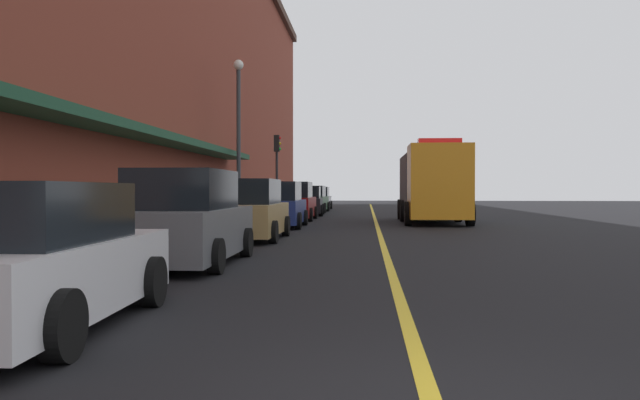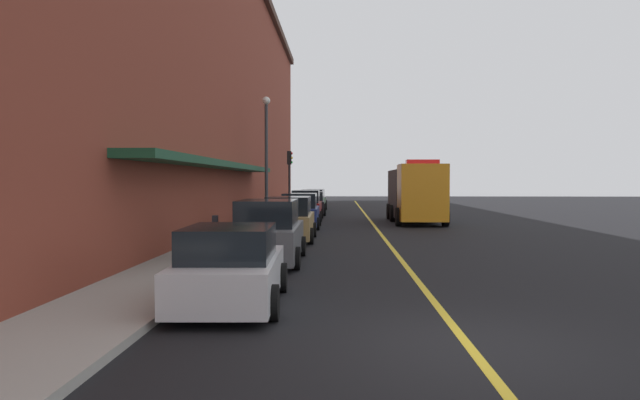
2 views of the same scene
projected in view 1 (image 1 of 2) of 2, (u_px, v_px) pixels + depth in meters
ground_plane at (376, 222)px, 28.85m from camera, size 112.00×112.00×0.00m
sidewalk_left at (242, 220)px, 29.30m from camera, size 2.40×70.00×0.15m
lane_center_stripe at (376, 222)px, 28.85m from camera, size 0.16×70.00×0.01m
brick_building_left at (105, 44)px, 28.61m from camera, size 10.97×64.00×16.13m
parked_car_0 at (28, 260)px, 6.69m from camera, size 2.17×4.25×1.57m
parked_car_1 at (187, 221)px, 12.52m from camera, size 2.08×4.72×1.88m
parked_car_2 at (248, 211)px, 18.75m from camera, size 2.11×4.55×1.80m
parked_car_3 at (278, 206)px, 24.88m from camera, size 2.11×4.34×1.80m
parked_car_4 at (294, 202)px, 30.75m from camera, size 2.01×4.60×1.86m
parked_car_5 at (306, 202)px, 36.45m from camera, size 2.19×4.77×1.67m
parked_car_6 at (312, 200)px, 41.63m from camera, size 2.22×4.26×1.74m
parked_car_7 at (318, 199)px, 47.23m from camera, size 1.96×4.59×1.69m
utility_truck at (432, 185)px, 28.55m from camera, size 2.82×7.92×3.57m
parking_meter_0 at (164, 207)px, 15.30m from camera, size 0.14×0.18×1.33m
parking_meter_1 at (221, 202)px, 21.39m from camera, size 0.14×0.18×1.33m
parking_meter_2 at (284, 197)px, 37.83m from camera, size 0.14×0.18×1.33m
parking_meter_3 at (291, 196)px, 41.09m from camera, size 0.14×0.18×1.33m
parking_meter_4 at (95, 213)px, 11.41m from camera, size 0.14×0.18×1.33m
street_lamp_left at (239, 122)px, 27.23m from camera, size 0.44×0.44×6.94m
traffic_light_near at (277, 159)px, 34.31m from camera, size 0.38×0.36×4.30m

